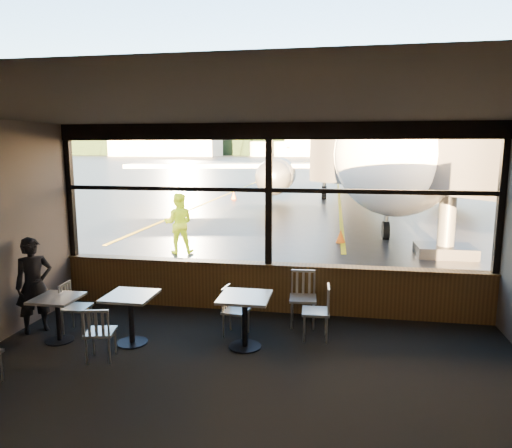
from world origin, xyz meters
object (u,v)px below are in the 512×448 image
(chair_near_w, at_px, (236,311))
(chair_mid_s, at_px, (101,333))
(cafe_table_near, at_px, (245,322))
(ground_crew, at_px, (179,223))
(cone_wing, at_px, (234,195))
(airliner, at_px, (365,109))
(jet_bridge, at_px, (421,167))
(cafe_table_left, at_px, (58,319))
(chair_mid_w, at_px, (77,308))
(cone_nose, at_px, (341,236))
(chair_near_e, at_px, (316,312))
(passenger, at_px, (34,285))
(cafe_table_mid, at_px, (131,319))
(chair_near_n, at_px, (303,299))

(chair_near_w, xyz_separation_m, chair_mid_s, (-1.75, -1.19, 0.00))
(cafe_table_near, relative_size, ground_crew, 0.47)
(chair_mid_s, bearing_deg, chair_near_w, 21.70)
(cone_wing, bearing_deg, airliner, 1.08)
(jet_bridge, relative_size, cafe_table_left, 15.81)
(chair_mid_w, bearing_deg, cone_nose, 148.24)
(chair_near_e, height_order, ground_crew, ground_crew)
(airliner, height_order, passenger, airliner)
(airliner, distance_m, chair_mid_w, 22.12)
(cone_nose, xyz_separation_m, cone_wing, (-6.34, 12.35, 0.01))
(cafe_table_left, bearing_deg, cone_nose, 62.52)
(cafe_table_mid, height_order, chair_near_w, chair_near_w)
(chair_near_w, bearing_deg, cafe_table_mid, -61.73)
(chair_near_n, bearing_deg, cone_wing, -77.55)
(cafe_table_near, xyz_separation_m, cafe_table_mid, (-1.78, -0.16, -0.01))
(chair_mid_s, distance_m, ground_crew, 6.98)
(jet_bridge, bearing_deg, airliner, 93.38)
(cafe_table_mid, distance_m, cone_wing, 21.12)
(airliner, xyz_separation_m, chair_mid_w, (-5.78, -20.79, -4.86))
(cafe_table_left, height_order, passenger, passenger)
(chair_mid_s, bearing_deg, chair_near_e, 10.15)
(chair_near_n, bearing_deg, passenger, 9.51)
(airliner, relative_size, chair_mid_w, 40.08)
(chair_near_e, xyz_separation_m, chair_mid_s, (-3.04, -1.27, -0.04))
(ground_crew, bearing_deg, cone_wing, -95.79)
(airliner, relative_size, cafe_table_near, 41.40)
(passenger, height_order, cone_nose, passenger)
(airliner, height_order, chair_near_e, airliner)
(chair_near_e, distance_m, chair_mid_s, 3.29)
(cafe_table_left, height_order, cone_wing, cafe_table_left)
(airliner, distance_m, chair_near_w, 21.27)
(jet_bridge, relative_size, chair_mid_s, 14.00)
(cafe_table_left, distance_m, chair_mid_w, 0.39)
(airliner, bearing_deg, passenger, -108.08)
(cafe_table_near, xyz_separation_m, chair_near_e, (1.06, 0.51, 0.03))
(cafe_table_near, distance_m, cone_wing, 21.30)
(chair_mid_s, bearing_deg, chair_mid_w, 123.54)
(chair_mid_s, xyz_separation_m, cone_wing, (-2.81, 21.51, -0.19))
(chair_near_n, bearing_deg, chair_near_w, 27.05)
(chair_near_e, xyz_separation_m, cone_wing, (-5.84, 20.24, -0.23))
(cafe_table_left, distance_m, cone_nose, 9.78)
(cafe_table_left, relative_size, chair_mid_w, 0.85)
(ground_crew, bearing_deg, jet_bridge, 176.76)
(cafe_table_mid, bearing_deg, airliner, 77.43)
(cafe_table_near, xyz_separation_m, cone_nose, (1.55, 8.40, -0.20))
(chair_near_w, relative_size, chair_near_n, 0.87)
(jet_bridge, xyz_separation_m, chair_mid_w, (-6.59, -7.07, -2.11))
(cafe_table_mid, distance_m, chair_mid_w, 1.12)
(ground_crew, bearing_deg, airliner, -124.44)
(cafe_table_mid, bearing_deg, cafe_table_near, 5.00)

